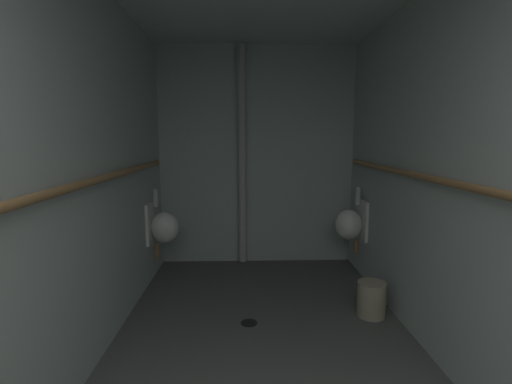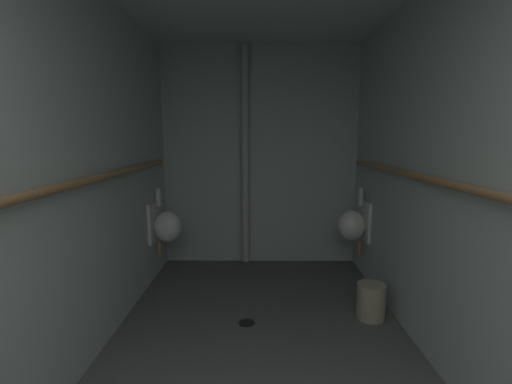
{
  "view_description": "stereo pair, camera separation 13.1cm",
  "coord_description": "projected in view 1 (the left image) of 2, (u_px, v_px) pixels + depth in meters",
  "views": [
    {
      "loc": [
        -0.15,
        0.17,
        1.56
      ],
      "look_at": [
        -0.04,
        3.53,
        1.04
      ],
      "focal_mm": 25.18,
      "sensor_mm": 36.0,
      "label": 1
    },
    {
      "loc": [
        -0.02,
        0.17,
        1.56
      ],
      "look_at": [
        -0.04,
        3.53,
        1.04
      ],
      "focal_mm": 25.18,
      "sensor_mm": 36.0,
      "label": 2
    }
  ],
  "objects": [
    {
      "name": "wall_left",
      "position": [
        63.0,
        179.0,
        2.09
      ],
      "size": [
        0.06,
        4.68,
        2.64
      ],
      "primitive_type": "cube",
      "color": "#AFBCB8",
      "rests_on": "ground"
    },
    {
      "name": "wall_right",
      "position": [
        469.0,
        177.0,
        2.17
      ],
      "size": [
        0.06,
        4.68,
        2.64
      ],
      "primitive_type": "cube",
      "color": "#AFBCB8",
      "rests_on": "ground"
    },
    {
      "name": "wall_back",
      "position": [
        257.0,
        157.0,
        4.41
      ],
      "size": [
        2.48,
        0.06,
        2.64
      ],
      "primitive_type": "cube",
      "color": "#AFBCB8",
      "rests_on": "ground"
    },
    {
      "name": "urinal_left_mid",
      "position": [
        163.0,
        226.0,
        3.87
      ],
      "size": [
        0.32,
        0.3,
        0.76
      ],
      "color": "white"
    },
    {
      "name": "urinal_right_mid",
      "position": [
        351.0,
        224.0,
        4.0
      ],
      "size": [
        0.32,
        0.3,
        0.76
      ],
      "color": "white"
    },
    {
      "name": "supply_pipe_left",
      "position": [
        76.0,
        186.0,
        2.07
      ],
      "size": [
        0.06,
        3.91,
        0.06
      ],
      "color": "#9E7042"
    },
    {
      "name": "supply_pipe_right",
      "position": [
        452.0,
        183.0,
        2.2
      ],
      "size": [
        0.06,
        3.92,
        0.06
      ],
      "color": "#9E7042"
    },
    {
      "name": "standpipe_back_wall",
      "position": [
        242.0,
        157.0,
        4.3
      ],
      "size": [
        0.09,
        0.09,
        2.59
      ],
      "primitive_type": "cylinder",
      "color": "#B2B2B2",
      "rests_on": "ground"
    },
    {
      "name": "floor_drain",
      "position": [
        249.0,
        323.0,
        3.04
      ],
      "size": [
        0.14,
        0.14,
        0.01
      ],
      "primitive_type": "cylinder",
      "color": "black",
      "rests_on": "ground"
    },
    {
      "name": "waste_bin",
      "position": [
        371.0,
        299.0,
        3.15
      ],
      "size": [
        0.25,
        0.25,
        0.31
      ],
      "primitive_type": "cylinder",
      "color": "#9E937A",
      "rests_on": "ground"
    }
  ]
}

